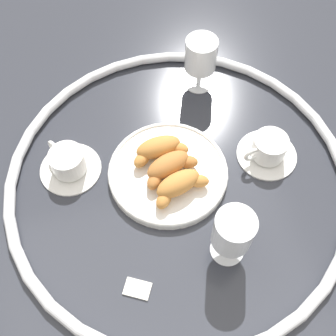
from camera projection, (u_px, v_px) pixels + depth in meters
ground_plane at (178, 180)px, 0.92m from camera, size 2.20×2.20×0.00m
table_chrome_rim at (179, 177)px, 0.91m from camera, size 0.75×0.75×0.02m
pastry_plate at (168, 172)px, 0.92m from camera, size 0.26×0.26×0.02m
croissant_large at (159, 149)px, 0.91m from camera, size 0.14×0.07×0.04m
croissant_small at (169, 166)px, 0.89m from camera, size 0.13×0.09×0.04m
croissant_extra at (179, 185)px, 0.87m from camera, size 0.13×0.09×0.04m
coffee_cup_near at (268, 149)px, 0.93m from camera, size 0.14×0.14×0.06m
coffee_cup_far at (68, 163)px, 0.91m from camera, size 0.14×0.14×0.06m
juice_glass_left at (201, 57)px, 0.98m from camera, size 0.08×0.08×0.14m
juice_glass_right at (233, 232)px, 0.75m from camera, size 0.08×0.08×0.14m
sugar_packet at (137, 288)px, 0.79m from camera, size 0.06×0.05×0.01m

